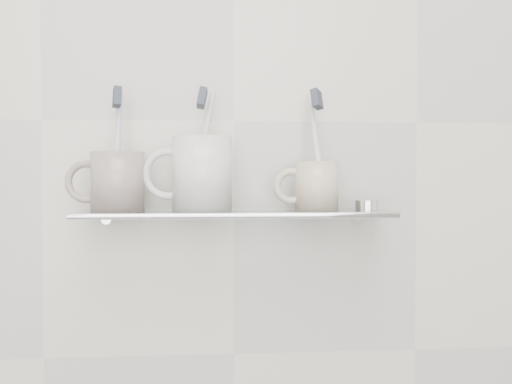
{
  "coord_description": "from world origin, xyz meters",
  "views": [
    {
      "loc": [
        -0.04,
        0.13,
        1.15
      ],
      "look_at": [
        0.03,
        1.04,
        1.13
      ],
      "focal_mm": 40.0,
      "sensor_mm": 36.0,
      "label": 1
    }
  ],
  "objects": [
    {
      "name": "bracket_left",
      "position": [
        -0.21,
        1.09,
        1.09
      ],
      "size": [
        0.02,
        0.03,
        0.02
      ],
      "primitive_type": "cylinder",
      "rotation": [
        1.57,
        0.0,
        0.0
      ],
      "color": "silver",
      "rests_on": "wall_back"
    },
    {
      "name": "mug_left_handle",
      "position": [
        -0.23,
        1.04,
        1.15
      ],
      "size": [
        0.07,
        0.01,
        0.07
      ],
      "primitive_type": "torus",
      "rotation": [
        1.57,
        0.0,
        0.0
      ],
      "color": "silver",
      "rests_on": "mug_left"
    },
    {
      "name": "mug_right_handle",
      "position": [
        0.09,
        1.04,
        1.14
      ],
      "size": [
        0.06,
        0.01,
        0.06
      ],
      "primitive_type": "torus",
      "rotation": [
        1.57,
        0.0,
        0.0
      ],
      "color": "beige",
      "rests_on": "mug_right"
    },
    {
      "name": "toothbrush_center",
      "position": [
        -0.05,
        1.04,
        1.2
      ],
      "size": [
        0.05,
        0.06,
        0.18
      ],
      "primitive_type": "cylinder",
      "rotation": [
        -0.27,
        0.18,
        -0.06
      ],
      "color": "silver",
      "rests_on": "mug_center"
    },
    {
      "name": "bristles_left",
      "position": [
        -0.19,
        1.04,
        1.28
      ],
      "size": [
        0.02,
        0.03,
        0.03
      ],
      "primitive_type": "cube",
      "rotation": [
        -0.18,
        0.07,
        0.26
      ],
      "color": "#31353F",
      "rests_on": "toothbrush_left"
    },
    {
      "name": "toothbrush_left",
      "position": [
        -0.19,
        1.04,
        1.2
      ],
      "size": [
        0.02,
        0.05,
        0.19
      ],
      "primitive_type": "cylinder",
      "rotation": [
        -0.18,
        0.07,
        0.26
      ],
      "color": "silver",
      "rests_on": "mug_left"
    },
    {
      "name": "mug_center",
      "position": [
        -0.05,
        1.04,
        1.16
      ],
      "size": [
        0.11,
        0.11,
        0.12
      ],
      "primitive_type": "cylinder",
      "rotation": [
        0.0,
        0.0,
        -0.17
      ],
      "color": "silver",
      "rests_on": "shelf_glass"
    },
    {
      "name": "shelf_glass",
      "position": [
        0.0,
        1.04,
        1.1
      ],
      "size": [
        0.5,
        0.12,
        0.01
      ],
      "primitive_type": "cube",
      "color": "silver",
      "rests_on": "wall_back"
    },
    {
      "name": "wall_back",
      "position": [
        0.0,
        1.1,
        1.25
      ],
      "size": [
        2.5,
        0.0,
        2.5
      ],
      "primitive_type": "plane",
      "rotation": [
        1.57,
        0.0,
        0.0
      ],
      "color": "beige",
      "rests_on": "ground"
    },
    {
      "name": "mug_center_handle",
      "position": [
        -0.11,
        1.04,
        1.16
      ],
      "size": [
        0.08,
        0.01,
        0.08
      ],
      "primitive_type": "torus",
      "rotation": [
        1.57,
        0.0,
        0.0
      ],
      "color": "silver",
      "rests_on": "mug_center"
    },
    {
      "name": "bristles_right",
      "position": [
        0.13,
        1.04,
        1.28
      ],
      "size": [
        0.02,
        0.03,
        0.04
      ],
      "primitive_type": "cube",
      "rotation": [
        -0.23,
        -0.23,
        -0.53
      ],
      "color": "#31353F",
      "rests_on": "toothbrush_right"
    },
    {
      "name": "bristles_center",
      "position": [
        -0.05,
        1.04,
        1.28
      ],
      "size": [
        0.02,
        0.03,
        0.04
      ],
      "primitive_type": "cube",
      "rotation": [
        -0.27,
        0.18,
        -0.06
      ],
      "color": "#31353F",
      "rests_on": "toothbrush_center"
    },
    {
      "name": "mug_right",
      "position": [
        0.13,
        1.04,
        1.14
      ],
      "size": [
        0.07,
        0.07,
        0.08
      ],
      "primitive_type": "cylinder",
      "rotation": [
        0.0,
        0.0,
        -0.04
      ],
      "color": "beige",
      "rests_on": "shelf_glass"
    },
    {
      "name": "mug_left",
      "position": [
        -0.19,
        1.04,
        1.15
      ],
      "size": [
        0.11,
        0.11,
        0.09
      ],
      "primitive_type": "cylinder",
      "rotation": [
        0.0,
        0.0,
        -0.3
      ],
      "color": "silver",
      "rests_on": "shelf_glass"
    },
    {
      "name": "chrome_cap",
      "position": [
        0.22,
        1.04,
        1.11
      ],
      "size": [
        0.04,
        0.04,
        0.02
      ],
      "primitive_type": "cylinder",
      "color": "silver",
      "rests_on": "shelf_glass"
    },
    {
      "name": "toothbrush_right",
      "position": [
        0.13,
        1.04,
        1.2
      ],
      "size": [
        0.03,
        0.07,
        0.18
      ],
      "primitive_type": "cylinder",
      "rotation": [
        -0.23,
        -0.23,
        -0.53
      ],
      "color": "silver",
      "rests_on": "mug_right"
    },
    {
      "name": "bracket_right",
      "position": [
        0.21,
        1.09,
        1.09
      ],
      "size": [
        0.02,
        0.03,
        0.02
      ],
      "primitive_type": "cylinder",
      "rotation": [
        1.57,
        0.0,
        0.0
      ],
      "color": "silver",
      "rests_on": "wall_back"
    },
    {
      "name": "shelf_rail",
      "position": [
        0.0,
        0.98,
        1.1
      ],
      "size": [
        0.5,
        0.01,
        0.01
      ],
      "primitive_type": "cylinder",
      "rotation": [
        0.0,
        1.57,
        0.0
      ],
      "color": "silver",
      "rests_on": "shelf_glass"
    }
  ]
}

